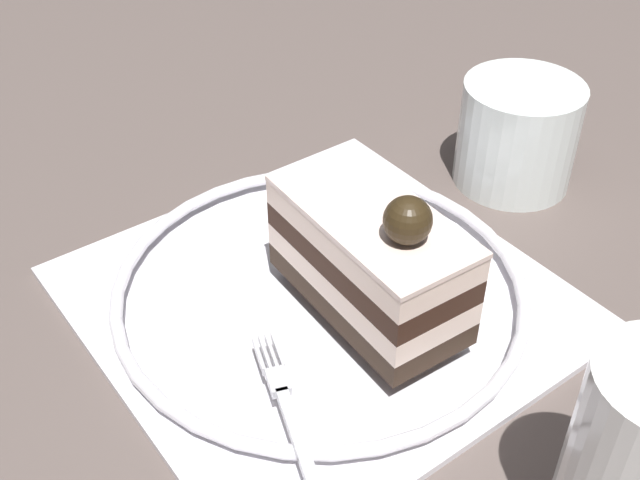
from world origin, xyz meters
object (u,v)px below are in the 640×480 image
(cake_slice, at_px, (371,257))
(drink_glass_near, at_px, (633,479))
(dessert_plate, at_px, (320,293))
(fork, at_px, (292,422))
(drink_glass_far, at_px, (517,138))

(cake_slice, distance_m, drink_glass_near, 0.17)
(dessert_plate, xyz_separation_m, fork, (0.06, -0.08, 0.01))
(dessert_plate, relative_size, drink_glass_far, 3.68)
(drink_glass_far, bearing_deg, dessert_plate, -95.22)
(fork, height_order, drink_glass_far, drink_glass_far)
(fork, bearing_deg, cake_slice, 106.08)
(drink_glass_near, bearing_deg, dessert_plate, 169.20)
(drink_glass_near, bearing_deg, cake_slice, 165.50)
(dessert_plate, height_order, fork, fork)
(drink_glass_far, bearing_deg, drink_glass_near, -51.48)
(dessert_plate, distance_m, drink_glass_far, 0.19)
(dessert_plate, bearing_deg, drink_glass_near, -10.80)
(dessert_plate, xyz_separation_m, cake_slice, (0.03, 0.01, 0.04))
(dessert_plate, height_order, drink_glass_near, drink_glass_near)
(fork, height_order, drink_glass_near, drink_glass_near)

